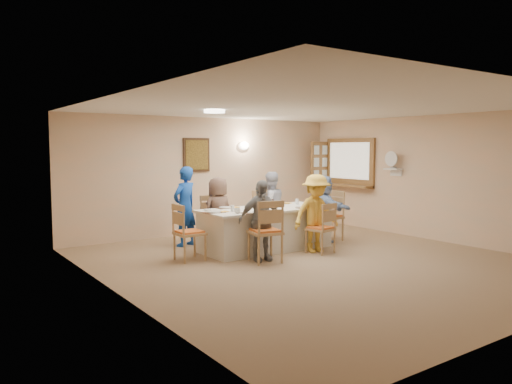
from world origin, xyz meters
TOP-DOWN VIEW (x-y plane):
  - ground at (0.00, 0.00)m, footprint 7.00×7.00m
  - room_walls at (0.00, 0.00)m, footprint 7.00×7.00m
  - wall_picture at (-0.30, 3.46)m, footprint 0.62×0.05m
  - wall_sconce at (0.90, 3.44)m, footprint 0.26×0.09m
  - ceiling_light at (-1.00, 1.50)m, footprint 0.36×0.36m
  - serving_hatch at (3.21, 2.40)m, footprint 0.06×1.50m
  - hatch_sill at (3.09, 2.40)m, footprint 0.30×1.50m
  - shutter_door at (2.95, 3.16)m, footprint 0.55×0.04m
  - fan_shelf at (3.13, 1.05)m, footprint 0.22×0.36m
  - desk_fan at (3.10, 1.05)m, footprint 0.30×0.30m
  - dining_table at (-0.07, 1.27)m, footprint 2.46×1.04m
  - chair_back_left at (-0.67, 2.07)m, footprint 0.49×0.49m
  - chair_back_right at (0.53, 2.07)m, footprint 0.54×0.54m
  - chair_front_left at (-0.67, 0.47)m, footprint 0.58×0.58m
  - chair_front_right at (0.53, 0.47)m, footprint 0.49×0.49m
  - chair_left_end at (-1.62, 1.27)m, footprint 0.46×0.46m
  - chair_right_end at (1.48, 1.27)m, footprint 0.49×0.49m
  - diner_back_left at (-0.67, 1.95)m, footprint 0.76×0.59m
  - diner_back_right at (0.53, 1.95)m, footprint 0.74×0.61m
  - diner_front_left at (-0.67, 0.59)m, footprint 0.90×0.62m
  - diner_front_right at (0.53, 0.59)m, footprint 1.04×0.76m
  - diner_right_end at (1.35, 1.27)m, footprint 1.29×0.62m
  - caregiver at (-1.12, 2.42)m, footprint 0.79×0.72m
  - placemat_fl at (-0.67, 0.85)m, footprint 0.36×0.27m
  - plate_fl at (-0.67, 0.85)m, footprint 0.23×0.23m
  - napkin_fl at (-0.49, 0.80)m, footprint 0.15×0.15m
  - placemat_fr at (0.53, 0.85)m, footprint 0.33×0.25m
  - plate_fr at (0.53, 0.85)m, footprint 0.25×0.25m
  - napkin_fr at (0.71, 0.80)m, footprint 0.13×0.13m
  - placemat_bl at (-0.67, 1.69)m, footprint 0.33×0.25m
  - plate_bl at (-0.67, 1.69)m, footprint 0.24×0.24m
  - napkin_bl at (-0.49, 1.64)m, footprint 0.13×0.13m
  - placemat_br at (0.53, 1.69)m, footprint 0.36×0.27m
  - plate_br at (0.53, 1.69)m, footprint 0.25×0.25m
  - napkin_br at (0.71, 1.64)m, footprint 0.14×0.14m
  - placemat_le at (-1.17, 1.27)m, footprint 0.35×0.26m
  - plate_le at (-1.17, 1.27)m, footprint 0.26×0.26m
  - napkin_le at (-0.99, 1.22)m, footprint 0.13×0.13m
  - placemat_re at (1.05, 1.27)m, footprint 0.33×0.25m
  - plate_re at (1.05, 1.27)m, footprint 0.24×0.24m
  - napkin_re at (1.23, 1.22)m, footprint 0.15×0.15m
  - teacup_a at (-0.89, 0.96)m, footprint 0.17×0.17m
  - teacup_b at (0.35, 1.79)m, footprint 0.14×0.14m
  - bowl_a at (-0.34, 1.05)m, footprint 0.24×0.24m
  - bowl_b at (0.29, 1.56)m, footprint 0.21×0.21m
  - condiment_ketchup at (-0.14, 1.28)m, footprint 0.12×0.12m
  - condiment_brown at (-0.01, 1.36)m, footprint 0.10×0.10m
  - condiment_malt at (0.04, 1.22)m, footprint 0.19×0.19m
  - drinking_glass at (-0.22, 1.32)m, footprint 0.06×0.06m

SIDE VIEW (x-z plane):
  - ground at x=0.00m, z-range 0.00..0.00m
  - dining_table at x=-0.07m, z-range 0.00..0.76m
  - chair_front_right at x=0.53m, z-range 0.00..0.90m
  - chair_left_end at x=-1.62m, z-range 0.00..0.95m
  - chair_back_left at x=-0.67m, z-range 0.00..0.96m
  - chair_right_end at x=1.48m, z-range 0.00..1.00m
  - chair_back_right at x=0.53m, z-range 0.00..1.00m
  - chair_front_left at x=-0.67m, z-range 0.00..1.03m
  - diner_back_left at x=-0.67m, z-range 0.00..1.31m
  - diner_right_end at x=1.35m, z-range 0.00..1.32m
  - diner_front_left at x=-0.67m, z-range 0.00..1.33m
  - diner_back_right at x=0.53m, z-range 0.00..1.38m
  - diner_front_right at x=0.53m, z-range 0.00..1.38m
  - caregiver at x=-1.12m, z-range 0.00..1.50m
  - placemat_fl at x=-0.67m, z-range 0.76..0.77m
  - placemat_fr at x=0.53m, z-range 0.76..0.77m
  - placemat_bl at x=-0.67m, z-range 0.76..0.77m
  - placemat_br at x=0.53m, z-range 0.76..0.77m
  - placemat_le at x=-1.17m, z-range 0.76..0.77m
  - placemat_re at x=1.05m, z-range 0.76..0.77m
  - napkin_fl at x=-0.49m, z-range 0.77..0.77m
  - napkin_fr at x=0.71m, z-range 0.77..0.77m
  - napkin_bl at x=-0.49m, z-range 0.77..0.77m
  - napkin_br at x=0.71m, z-range 0.77..0.77m
  - napkin_le at x=-0.99m, z-range 0.77..0.77m
  - napkin_re at x=1.23m, z-range 0.77..0.77m
  - plate_fl at x=-0.67m, z-range 0.77..0.78m
  - plate_fr at x=0.53m, z-range 0.77..0.78m
  - plate_bl at x=-0.67m, z-range 0.77..0.78m
  - plate_br at x=0.53m, z-range 0.77..0.78m
  - plate_le at x=-1.17m, z-range 0.76..0.78m
  - plate_re at x=1.05m, z-range 0.77..0.78m
  - bowl_a at x=-0.34m, z-range 0.76..0.81m
  - bowl_b at x=0.29m, z-range 0.76..0.82m
  - teacup_a at x=-0.89m, z-range 0.76..0.84m
  - teacup_b at x=0.35m, z-range 0.76..0.85m
  - drinking_glass at x=-0.22m, z-range 0.77..0.86m
  - condiment_malt at x=0.04m, z-range 0.76..0.92m
  - condiment_ketchup at x=-0.14m, z-range 0.76..0.97m
  - condiment_brown at x=-0.01m, z-range 0.76..0.97m
  - hatch_sill at x=3.09m, z-range 0.95..1.00m
  - fan_shelf at x=3.13m, z-range 1.39..1.41m
  - serving_hatch at x=3.21m, z-range 0.92..2.08m
  - shutter_door at x=2.95m, z-range 1.00..2.00m
  - room_walls at x=0.00m, z-range -1.99..5.01m
  - desk_fan at x=3.10m, z-range 1.41..1.69m
  - wall_picture at x=-0.30m, z-range 1.34..2.06m
  - wall_sconce at x=0.90m, z-range 1.81..1.99m
  - ceiling_light at x=-1.00m, z-range 2.45..2.50m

